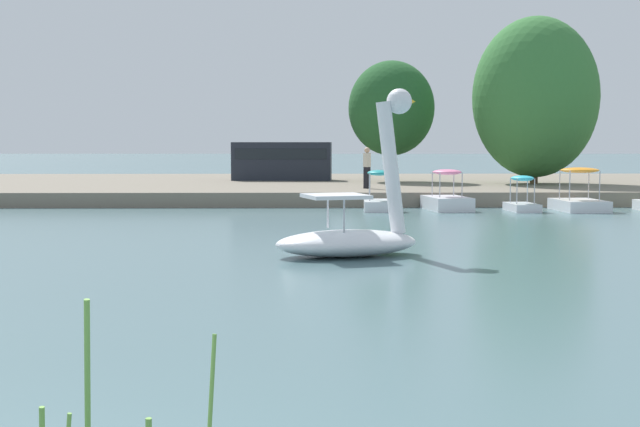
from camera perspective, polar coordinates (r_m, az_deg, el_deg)
shore_bank_far at (r=42.91m, az=-3.35°, el=1.79°), size 114.59×21.06×0.56m
swan_boat at (r=18.32m, az=2.21°, el=-0.89°), size 3.42×2.37×3.56m
pedal_boat_teal at (r=31.11m, az=3.92°, el=0.94°), size 1.18×2.14×1.45m
pedal_boat_pink at (r=31.56m, az=8.38°, el=0.96°), size 1.65×2.55×1.48m
pedal_boat_cyan at (r=31.53m, az=13.22°, el=0.90°), size 1.01×1.79×1.27m
pedal_boat_orange at (r=32.23m, az=16.76°, el=0.96°), size 1.63×2.47×1.55m
tree_willow_near_path at (r=40.96m, az=14.06°, el=7.46°), size 6.65×6.35×7.63m
tree_broadleaf_left at (r=42.45m, az=4.74°, el=6.94°), size 5.19×5.16×5.88m
person_on_path at (r=35.49m, az=3.13°, el=3.10°), size 0.32×0.32×1.69m
parked_van at (r=43.72m, az=-2.52°, el=3.58°), size 5.07×2.10×1.92m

